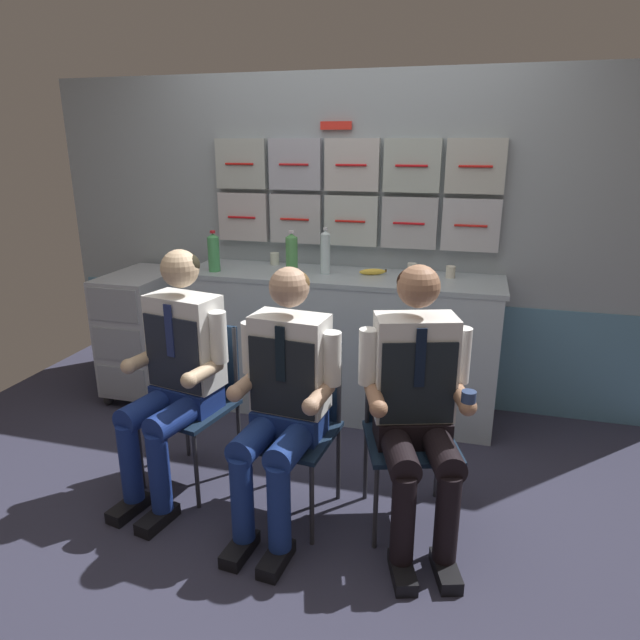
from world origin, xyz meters
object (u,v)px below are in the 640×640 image
(snack_banana, at_px, (373,272))
(crew_member_left, at_px, (176,366))
(folding_chair_left, at_px, (199,386))
(crew_member_near_trolley, at_px, (417,397))
(paper_cup_blue, at_px, (412,268))
(service_trolley, at_px, (145,330))
(folding_chair_right, at_px, (298,409))
(crew_member_right, at_px, (283,393))
(folding_chair_near_trolley, at_px, (408,415))
(water_bottle_short, at_px, (292,253))

(snack_banana, bearing_deg, crew_member_left, -123.80)
(folding_chair_left, relative_size, crew_member_near_trolley, 0.67)
(crew_member_left, height_order, snack_banana, crew_member_left)
(crew_member_left, height_order, crew_member_near_trolley, crew_member_left)
(paper_cup_blue, bearing_deg, snack_banana, -161.70)
(service_trolley, distance_m, folding_chair_right, 1.72)
(paper_cup_blue, bearing_deg, crew_member_near_trolley, -81.89)
(crew_member_near_trolley, height_order, snack_banana, crew_member_near_trolley)
(crew_member_left, distance_m, paper_cup_blue, 1.60)
(crew_member_left, xyz_separation_m, crew_member_right, (0.60, -0.12, -0.02))
(folding_chair_left, xyz_separation_m, paper_cup_blue, (0.97, 1.06, 0.46))
(service_trolley, xyz_separation_m, crew_member_left, (0.82, -0.99, 0.21))
(service_trolley, bearing_deg, folding_chair_near_trolley, -24.15)
(crew_member_left, relative_size, folding_chair_near_trolley, 1.49)
(folding_chair_near_trolley, height_order, paper_cup_blue, paper_cup_blue)
(service_trolley, height_order, folding_chair_right, service_trolley)
(paper_cup_blue, xyz_separation_m, snack_banana, (-0.24, -0.08, -0.02))
(crew_member_left, height_order, crew_member_right, crew_member_left)
(service_trolley, bearing_deg, crew_member_left, -50.48)
(service_trolley, relative_size, water_bottle_short, 3.22)
(crew_member_near_trolley, xyz_separation_m, snack_banana, (-0.41, 1.17, 0.27))
(service_trolley, bearing_deg, snack_banana, 5.38)
(folding_chair_right, height_order, water_bottle_short, water_bottle_short)
(crew_member_right, relative_size, paper_cup_blue, 16.70)
(folding_chair_left, height_order, paper_cup_blue, paper_cup_blue)
(crew_member_left, bearing_deg, service_trolley, 129.52)
(folding_chair_right, bearing_deg, crew_member_right, -95.29)
(folding_chair_right, bearing_deg, service_trolley, 146.35)
(crew_member_near_trolley, distance_m, snack_banana, 1.27)
(water_bottle_short, bearing_deg, crew_member_near_trolley, -49.73)
(folding_chair_near_trolley, relative_size, snack_banana, 4.81)
(folding_chair_near_trolley, relative_size, crew_member_near_trolley, 0.67)
(crew_member_near_trolley, xyz_separation_m, water_bottle_short, (-0.92, 1.08, 0.38))
(folding_chair_right, bearing_deg, paper_cup_blue, 71.86)
(folding_chair_right, xyz_separation_m, paper_cup_blue, (0.39, 1.18, 0.46))
(folding_chair_right, relative_size, folding_chair_near_trolley, 1.00)
(folding_chair_right, height_order, crew_member_near_trolley, crew_member_near_trolley)
(crew_member_right, xyz_separation_m, folding_chair_near_trolley, (0.53, 0.24, -0.15))
(crew_member_near_trolley, bearing_deg, folding_chair_near_trolley, 108.04)
(crew_member_left, bearing_deg, folding_chair_right, 3.64)
(folding_chair_right, distance_m, crew_member_right, 0.22)
(crew_member_left, distance_m, crew_member_near_trolley, 1.18)
(service_trolley, xyz_separation_m, folding_chair_right, (1.43, -0.95, 0.04))
(folding_chair_near_trolley, relative_size, paper_cup_blue, 11.41)
(service_trolley, xyz_separation_m, crew_member_near_trolley, (1.99, -1.02, 0.21))
(folding_chair_right, distance_m, water_bottle_short, 1.20)
(folding_chair_left, bearing_deg, water_bottle_short, 75.78)
(folding_chair_left, relative_size, crew_member_right, 0.68)
(crew_member_left, relative_size, paper_cup_blue, 17.06)
(folding_chair_right, height_order, snack_banana, snack_banana)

